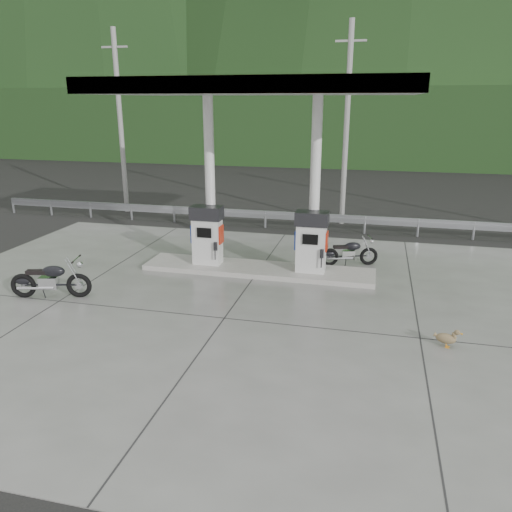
% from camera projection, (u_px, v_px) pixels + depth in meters
% --- Properties ---
extents(ground, '(160.00, 160.00, 0.00)m').
position_uv_depth(ground, '(236.00, 303.00, 12.90)').
color(ground, black).
rests_on(ground, ground).
extents(forecourt_apron, '(18.00, 14.00, 0.02)m').
position_uv_depth(forecourt_apron, '(236.00, 303.00, 12.90)').
color(forecourt_apron, slate).
rests_on(forecourt_apron, ground).
extents(pump_island, '(7.00, 1.40, 0.15)m').
position_uv_depth(pump_island, '(258.00, 269.00, 15.19)').
color(pump_island, gray).
rests_on(pump_island, forecourt_apron).
extents(gas_pump_left, '(0.95, 0.55, 1.80)m').
position_uv_depth(gas_pump_left, '(207.00, 235.00, 15.26)').
color(gas_pump_left, silver).
rests_on(gas_pump_left, pump_island).
extents(gas_pump_right, '(0.95, 0.55, 1.80)m').
position_uv_depth(gas_pump_right, '(311.00, 242.00, 14.54)').
color(gas_pump_right, silver).
rests_on(gas_pump_right, pump_island).
extents(canopy_column_left, '(0.30, 0.30, 5.00)m').
position_uv_depth(canopy_column_left, '(210.00, 181.00, 15.15)').
color(canopy_column_left, white).
rests_on(canopy_column_left, pump_island).
extents(canopy_column_right, '(0.30, 0.30, 5.00)m').
position_uv_depth(canopy_column_right, '(315.00, 185.00, 14.44)').
color(canopy_column_right, white).
rests_on(canopy_column_right, pump_island).
extents(canopy_roof, '(8.50, 5.00, 0.40)m').
position_uv_depth(canopy_roof, '(258.00, 87.00, 13.62)').
color(canopy_roof, silver).
rests_on(canopy_roof, canopy_column_left).
extents(guardrail, '(26.00, 0.16, 1.42)m').
position_uv_depth(guardrail, '(289.00, 212.00, 20.11)').
color(guardrail, gray).
rests_on(guardrail, ground).
extents(road, '(60.00, 7.00, 0.01)m').
position_uv_depth(road, '(302.00, 211.00, 23.57)').
color(road, black).
rests_on(road, ground).
extents(utility_pole_a, '(0.22, 0.22, 8.00)m').
position_uv_depth(utility_pole_a, '(121.00, 124.00, 22.31)').
color(utility_pole_a, gray).
rests_on(utility_pole_a, ground).
extents(utility_pole_b, '(0.22, 0.22, 8.00)m').
position_uv_depth(utility_pole_b, '(346.00, 127.00, 20.07)').
color(utility_pole_b, gray).
rests_on(utility_pole_b, ground).
extents(tree_band, '(80.00, 6.00, 6.00)m').
position_uv_depth(tree_band, '(337.00, 127.00, 39.83)').
color(tree_band, black).
rests_on(tree_band, ground).
extents(forested_hills, '(100.00, 40.00, 140.00)m').
position_uv_depth(forested_hills, '(354.00, 138.00, 68.56)').
color(forested_hills, black).
rests_on(forested_hills, ground).
extents(motorcycle_left, '(2.08, 1.09, 0.94)m').
position_uv_depth(motorcycle_left, '(51.00, 280.00, 13.12)').
color(motorcycle_left, black).
rests_on(motorcycle_left, forecourt_apron).
extents(motorcycle_right, '(1.79, 1.03, 0.81)m').
position_uv_depth(motorcycle_right, '(349.00, 253.00, 15.71)').
color(motorcycle_right, black).
rests_on(motorcycle_right, forecourt_apron).
extents(duck, '(0.53, 0.26, 0.37)m').
position_uv_depth(duck, '(446.00, 339.00, 10.54)').
color(duck, brown).
rests_on(duck, forecourt_apron).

